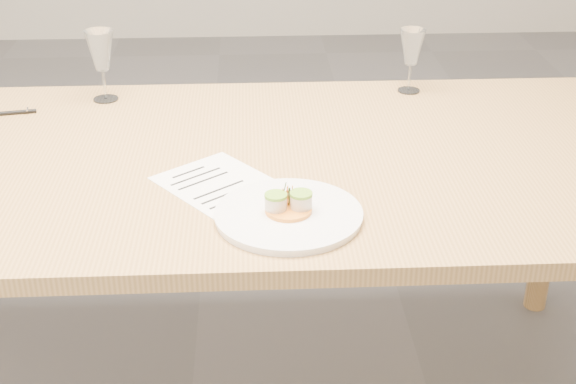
{
  "coord_description": "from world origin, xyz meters",
  "views": [
    {
      "loc": [
        0.18,
        -1.72,
        1.55
      ],
      "look_at": [
        0.25,
        -0.29,
        0.8
      ],
      "focal_mm": 50.0,
      "sensor_mm": 36.0,
      "label": 1
    }
  ],
  "objects_px": {
    "ballpoint_pen": "(6,113)",
    "dining_table": "(175,183)",
    "wine_glass_3": "(412,48)",
    "recipe_sheet": "(220,184)",
    "dinner_plate": "(289,213)",
    "wine_glass_2": "(101,52)"
  },
  "relations": [
    {
      "from": "ballpoint_pen",
      "to": "wine_glass_3",
      "type": "relative_size",
      "value": 0.86
    },
    {
      "from": "ballpoint_pen",
      "to": "wine_glass_3",
      "type": "height_order",
      "value": "wine_glass_3"
    },
    {
      "from": "recipe_sheet",
      "to": "ballpoint_pen",
      "type": "bearing_deg",
      "value": 104.55
    },
    {
      "from": "dinner_plate",
      "to": "dining_table",
      "type": "bearing_deg",
      "value": 129.74
    },
    {
      "from": "ballpoint_pen",
      "to": "wine_glass_2",
      "type": "relative_size",
      "value": 0.79
    },
    {
      "from": "ballpoint_pen",
      "to": "wine_glass_2",
      "type": "bearing_deg",
      "value": 12.16
    },
    {
      "from": "dining_table",
      "to": "wine_glass_2",
      "type": "height_order",
      "value": "wine_glass_2"
    },
    {
      "from": "wine_glass_3",
      "to": "dining_table",
      "type": "bearing_deg",
      "value": -147.1
    },
    {
      "from": "dinner_plate",
      "to": "ballpoint_pen",
      "type": "height_order",
      "value": "dinner_plate"
    },
    {
      "from": "dining_table",
      "to": "recipe_sheet",
      "type": "height_order",
      "value": "recipe_sheet"
    },
    {
      "from": "ballpoint_pen",
      "to": "dining_table",
      "type": "bearing_deg",
      "value": -41.93
    },
    {
      "from": "dining_table",
      "to": "dinner_plate",
      "type": "bearing_deg",
      "value": -50.26
    },
    {
      "from": "wine_glass_3",
      "to": "recipe_sheet",
      "type": "bearing_deg",
      "value": -132.9
    },
    {
      "from": "dinner_plate",
      "to": "wine_glass_3",
      "type": "height_order",
      "value": "wine_glass_3"
    },
    {
      "from": "dining_table",
      "to": "ballpoint_pen",
      "type": "bearing_deg",
      "value": 148.14
    },
    {
      "from": "dining_table",
      "to": "wine_glass_3",
      "type": "relative_size",
      "value": 13.4
    },
    {
      "from": "wine_glass_2",
      "to": "ballpoint_pen",
      "type": "bearing_deg",
      "value": -157.76
    },
    {
      "from": "dinner_plate",
      "to": "wine_glass_3",
      "type": "xyz_separation_m",
      "value": [
        0.38,
        0.72,
        0.11
      ]
    },
    {
      "from": "dinner_plate",
      "to": "wine_glass_3",
      "type": "relative_size",
      "value": 1.68
    },
    {
      "from": "dinner_plate",
      "to": "wine_glass_3",
      "type": "distance_m",
      "value": 0.82
    },
    {
      "from": "recipe_sheet",
      "to": "ballpoint_pen",
      "type": "distance_m",
      "value": 0.72
    },
    {
      "from": "recipe_sheet",
      "to": "wine_glass_3",
      "type": "distance_m",
      "value": 0.77
    }
  ]
}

